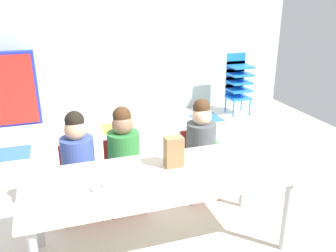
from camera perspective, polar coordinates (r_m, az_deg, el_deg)
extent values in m
cube|color=silver|center=(3.45, -2.26, -10.54)|extent=(5.81, 4.87, 0.02)
cube|color=#336BB2|center=(4.58, -23.74, -4.04)|extent=(0.43, 0.43, 0.00)
cube|color=orange|center=(5.03, -8.01, -0.31)|extent=(0.43, 0.43, 0.00)
cube|color=#336BB2|center=(5.42, 6.15, 1.28)|extent=(0.43, 0.43, 0.00)
cube|color=gray|center=(4.31, 13.52, -4.31)|extent=(0.43, 0.43, 0.00)
cube|color=#478C51|center=(4.48, 5.61, -2.88)|extent=(0.43, 0.43, 0.00)
cube|color=#B2C1B7|center=(5.37, -9.96, 14.11)|extent=(5.81, 0.10, 2.41)
cube|color=beige|center=(2.47, -1.20, -8.12)|extent=(1.83, 0.71, 0.04)
cylinder|color=#B2B2B7|center=(2.74, 18.31, -13.42)|extent=(0.05, 0.05, 0.56)
cylinder|color=#B2B2B7|center=(2.80, -20.14, -12.87)|extent=(0.05, 0.05, 0.56)
cylinder|color=#B2B2B7|center=(3.16, 12.00, -8.02)|extent=(0.05, 0.05, 0.56)
cube|color=red|center=(3.03, -13.78, -9.08)|extent=(0.32, 0.30, 0.03)
cube|color=red|center=(3.09, -14.27, -5.34)|extent=(0.29, 0.02, 0.30)
cylinder|color=#384C99|center=(2.93, -14.13, -5.32)|extent=(0.32, 0.32, 0.38)
sphere|color=tan|center=(2.83, -14.58, -0.56)|extent=(0.17, 0.17, 0.17)
sphere|color=black|center=(2.82, -14.72, 0.85)|extent=(0.15, 0.15, 0.15)
cylinder|color=red|center=(2.99, -16.02, -13.08)|extent=(0.02, 0.02, 0.28)
cylinder|color=red|center=(3.00, -10.58, -12.43)|extent=(0.02, 0.02, 0.28)
cylinder|color=red|center=(3.21, -16.29, -10.60)|extent=(0.02, 0.02, 0.28)
cylinder|color=red|center=(3.22, -11.26, -10.01)|extent=(0.02, 0.02, 0.28)
cube|color=red|center=(3.07, -6.88, -8.21)|extent=(0.32, 0.30, 0.03)
cube|color=red|center=(3.13, -7.57, -4.54)|extent=(0.29, 0.02, 0.30)
cylinder|color=#2D7A38|center=(2.97, -7.06, -4.47)|extent=(0.34, 0.34, 0.38)
sphere|color=#8C664C|center=(2.87, -7.28, 0.25)|extent=(0.17, 0.17, 0.17)
sphere|color=#472D19|center=(2.86, -7.39, 1.64)|extent=(0.15, 0.15, 0.15)
cylinder|color=red|center=(3.01, -8.91, -12.21)|extent=(0.02, 0.02, 0.28)
cylinder|color=red|center=(3.06, -3.63, -11.43)|extent=(0.02, 0.02, 0.28)
cylinder|color=red|center=(3.23, -9.72, -9.82)|extent=(0.02, 0.02, 0.28)
cylinder|color=red|center=(3.27, -4.82, -9.14)|extent=(0.02, 0.02, 0.28)
cube|color=red|center=(3.25, 5.14, -6.41)|extent=(0.32, 0.30, 0.03)
cube|color=red|center=(3.31, 4.20, -2.99)|extent=(0.29, 0.02, 0.30)
cylinder|color=#4C5156|center=(3.16, 5.27, -2.84)|extent=(0.26, 0.26, 0.38)
sphere|color=beige|center=(3.06, 5.42, 1.64)|extent=(0.17, 0.17, 0.17)
sphere|color=#472D19|center=(3.05, 5.37, 2.95)|extent=(0.15, 0.15, 0.15)
cylinder|color=red|center=(3.17, 3.63, -10.21)|extent=(0.02, 0.02, 0.28)
cylinder|color=red|center=(3.27, 8.25, -9.34)|extent=(0.02, 0.02, 0.28)
cylinder|color=red|center=(3.38, 1.98, -8.10)|extent=(0.02, 0.02, 0.28)
cylinder|color=red|center=(3.47, 6.35, -7.36)|extent=(0.02, 0.02, 0.28)
cube|color=blue|center=(5.63, 11.14, 4.50)|extent=(0.32, 0.30, 0.03)
cube|color=blue|center=(5.72, 10.52, 5.74)|extent=(0.30, 0.02, 0.18)
cube|color=blue|center=(5.60, 11.22, 5.68)|extent=(0.32, 0.30, 0.03)
cube|color=blue|center=(5.69, 10.60, 6.91)|extent=(0.30, 0.02, 0.18)
cube|color=blue|center=(5.57, 11.30, 6.88)|extent=(0.32, 0.30, 0.03)
cube|color=blue|center=(5.67, 10.67, 8.09)|extent=(0.30, 0.02, 0.18)
cube|color=blue|center=(5.54, 11.39, 8.08)|extent=(0.32, 0.30, 0.03)
cube|color=blue|center=(5.64, 10.75, 9.28)|extent=(0.30, 0.02, 0.18)
cube|color=blue|center=(5.52, 11.47, 9.30)|extent=(0.32, 0.30, 0.03)
cube|color=blue|center=(5.62, 10.83, 10.48)|extent=(0.30, 0.02, 0.18)
cylinder|color=blue|center=(5.49, 10.42, 2.73)|extent=(0.02, 0.02, 0.26)
cylinder|color=blue|center=(5.62, 12.93, 2.98)|extent=(0.02, 0.02, 0.26)
cylinder|color=blue|center=(5.71, 9.19, 3.49)|extent=(0.02, 0.02, 0.26)
cylinder|color=blue|center=(5.84, 11.64, 3.71)|extent=(0.02, 0.02, 0.26)
cube|color=#1E33BF|center=(5.28, -24.91, 5.06)|extent=(0.90, 0.28, 1.09)
cube|color=red|center=(5.24, -24.94, 4.96)|extent=(0.83, 0.23, 0.99)
cube|color=#9E754C|center=(2.53, 0.94, -4.14)|extent=(0.13, 0.09, 0.22)
cylinder|color=white|center=(2.32, -10.96, -9.90)|extent=(0.18, 0.18, 0.01)
cylinder|color=white|center=(2.40, 2.18, -8.43)|extent=(0.18, 0.18, 0.01)
torus|color=white|center=(2.31, -10.99, -9.51)|extent=(0.11, 0.11, 0.03)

